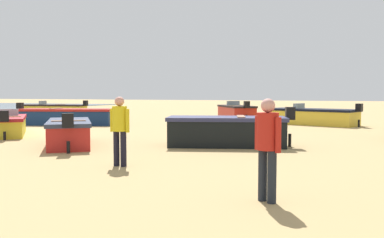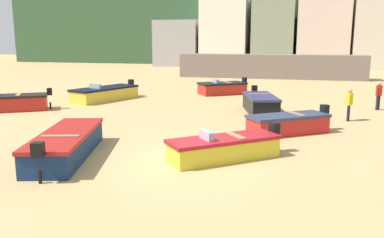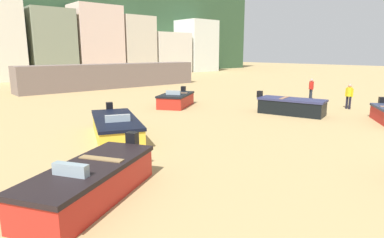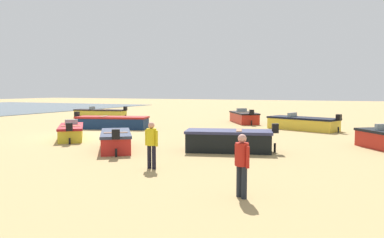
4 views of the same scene
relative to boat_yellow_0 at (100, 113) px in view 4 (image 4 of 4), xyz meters
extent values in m
plane|color=tan|center=(11.84, 7.67, -0.43)|extent=(160.00, 160.00, 0.00)
cube|color=gold|center=(0.00, -0.01, -0.07)|extent=(1.99, 5.15, 0.71)
cube|color=black|center=(0.00, -0.01, 0.34)|extent=(2.09, 5.26, 0.12)
cube|color=black|center=(-0.37, 2.65, 0.52)|extent=(0.36, 0.32, 0.40)
cylinder|color=black|center=(-0.37, 2.65, -0.25)|extent=(0.11, 0.11, 0.35)
cube|color=#8C9EA8|center=(0.12, -0.88, 0.54)|extent=(0.80, 0.31, 0.28)
cube|color=#976D51|center=(-0.09, 0.61, 0.39)|extent=(1.13, 0.39, 0.08)
cube|color=gold|center=(3.13, 19.35, -0.06)|extent=(3.22, 4.86, 0.74)
cube|color=black|center=(3.13, 19.35, 0.37)|extent=(3.33, 4.99, 0.12)
cube|color=black|center=(4.04, 21.65, 0.55)|extent=(0.40, 0.38, 0.40)
cylinder|color=black|center=(4.04, 21.65, -0.24)|extent=(0.13, 0.13, 0.37)
cube|color=#8C9EA8|center=(2.84, 18.60, 0.57)|extent=(1.00, 0.55, 0.28)
cube|color=gold|center=(13.07, 8.08, -0.11)|extent=(3.63, 3.30, 0.63)
cube|color=maroon|center=(13.07, 8.08, 0.27)|extent=(3.76, 3.42, 0.12)
cube|color=black|center=(14.65, 9.40, 0.45)|extent=(0.42, 0.43, 0.40)
cylinder|color=black|center=(14.65, 9.40, -0.27)|extent=(0.14, 0.14, 0.32)
cube|color=#8C9EA8|center=(12.57, 7.66, 0.47)|extent=(0.60, 0.67, 0.28)
cube|color=#976D44|center=(13.43, 8.38, 0.32)|extent=(0.82, 0.92, 0.08)
cube|color=black|center=(13.51, 17.35, -0.02)|extent=(2.33, 3.90, 0.82)
cube|color=#2B2E52|center=(13.51, 17.35, 0.46)|extent=(2.43, 4.02, 0.12)
cube|color=black|center=(12.99, 19.29, 0.64)|extent=(0.38, 0.35, 0.40)
cylinder|color=black|center=(12.99, 19.29, -0.22)|extent=(0.12, 0.12, 0.41)
cube|color=#93664B|center=(13.39, 17.80, 0.51)|extent=(1.23, 0.55, 0.08)
cube|color=#B4231B|center=(-0.25, 14.30, -0.04)|extent=(4.15, 3.27, 0.77)
cube|color=black|center=(-0.25, 14.30, 0.41)|extent=(4.27, 3.39, 0.12)
cube|color=black|center=(1.61, 15.41, 0.59)|extent=(0.40, 0.42, 0.40)
cylinder|color=black|center=(1.61, 15.41, -0.23)|extent=(0.14, 0.14, 0.39)
cube|color=#8C9EA8|center=(-0.85, 13.94, 0.61)|extent=(0.61, 0.84, 0.28)
cube|color=olive|center=(0.18, 14.55, 0.46)|extent=(0.83, 1.17, 0.08)
cube|color=navy|center=(7.78, 7.03, -0.05)|extent=(2.71, 5.09, 0.75)
cube|color=maroon|center=(7.78, 7.03, 0.38)|extent=(2.82, 5.21, 0.12)
cube|color=black|center=(8.48, 4.51, 0.56)|extent=(0.38, 0.35, 0.40)
cylinder|color=black|center=(8.48, 4.51, -0.24)|extent=(0.12, 0.12, 0.37)
cube|color=#8D684F|center=(7.94, 6.44, 0.43)|extent=(1.27, 0.56, 0.08)
cube|color=red|center=(15.09, 12.49, -0.08)|extent=(3.50, 2.99, 0.70)
cube|color=#2C354D|center=(15.09, 12.49, 0.33)|extent=(3.63, 3.11, 0.12)
cube|color=black|center=(16.63, 13.59, 0.51)|extent=(0.41, 0.42, 0.40)
cylinder|color=black|center=(16.63, 13.59, -0.25)|extent=(0.14, 0.14, 0.35)
cube|color=#956A51|center=(15.44, 12.74, 0.38)|extent=(0.80, 0.99, 0.08)
cylinder|color=#1D222C|center=(20.04, 19.84, -0.02)|extent=(0.19, 0.19, 0.82)
cylinder|color=#1D222C|center=(19.93, 19.67, -0.02)|extent=(0.19, 0.19, 0.82)
cylinder|color=#AC1F17|center=(19.98, 19.76, 0.68)|extent=(0.47, 0.47, 0.58)
cylinder|color=#AC1F17|center=(20.11, 19.94, 0.64)|extent=(0.13, 0.13, 0.54)
cylinder|color=#AC1F17|center=(19.86, 19.58, 0.64)|extent=(0.13, 0.13, 0.54)
sphere|color=tan|center=(19.98, 19.76, 1.08)|extent=(0.31, 0.31, 0.22)
cylinder|color=black|center=(17.96, 16.09, -0.02)|extent=(0.16, 0.16, 0.82)
cylinder|color=black|center=(17.94, 15.89, -0.02)|extent=(0.16, 0.16, 0.82)
cylinder|color=gold|center=(17.95, 15.99, 0.68)|extent=(0.38, 0.38, 0.58)
cylinder|color=gold|center=(17.98, 16.21, 0.64)|extent=(0.10, 0.10, 0.54)
cylinder|color=gold|center=(17.92, 15.77, 0.64)|extent=(0.10, 0.10, 0.54)
sphere|color=tan|center=(17.95, 15.99, 1.08)|extent=(0.25, 0.25, 0.22)
camera|label=1|loc=(26.44, 20.83, 1.28)|focal=39.02mm
camera|label=2|loc=(15.23, -4.76, 3.54)|focal=37.39mm
camera|label=3|loc=(-3.33, 6.96, 3.18)|focal=30.47mm
camera|label=4|loc=(28.68, 22.16, 2.29)|focal=33.79mm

